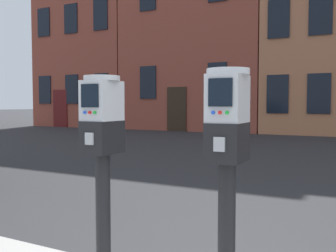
# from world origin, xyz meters

# --- Properties ---
(parking_meter_near_kerb) EXTENTS (0.22, 0.26, 1.31)m
(parking_meter_near_kerb) POSITION_xyz_m (-0.76, -0.15, 1.04)
(parking_meter_near_kerb) COLOR black
(parking_meter_near_kerb) RESTS_ON sidewalk_slab
(parking_meter_twin_adjacent) EXTENTS (0.22, 0.26, 1.32)m
(parking_meter_twin_adjacent) POSITION_xyz_m (0.03, -0.15, 1.05)
(parking_meter_twin_adjacent) COLOR black
(parking_meter_twin_adjacent) RESTS_ON sidewalk_slab
(townhouse_green_painted) EXTENTS (6.09, 5.66, 11.54)m
(townhouse_green_painted) POSITION_xyz_m (-14.16, 17.21, 5.77)
(townhouse_green_painted) COLOR brown
(townhouse_green_painted) RESTS_ON ground_plane
(townhouse_orange_brick) EXTENTS (7.25, 5.26, 12.84)m
(townhouse_orange_brick) POSITION_xyz_m (-7.43, 17.02, 6.43)
(townhouse_orange_brick) COLOR brown
(townhouse_orange_brick) RESTS_ON ground_plane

